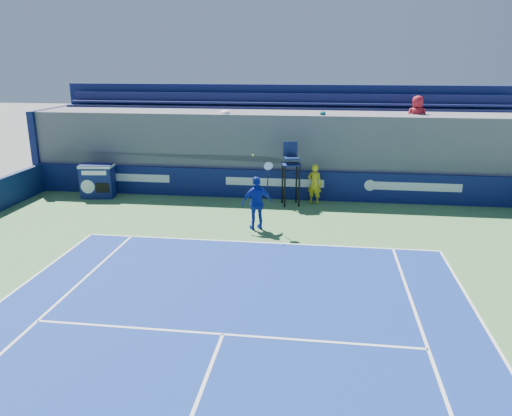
# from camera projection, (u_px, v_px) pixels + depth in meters

# --- Properties ---
(ball_person) EXTENTS (0.67, 0.54, 1.58)m
(ball_person) POSITION_uv_depth(u_px,v_px,m) (315.00, 184.00, 19.56)
(ball_person) COLOR gold
(ball_person) RESTS_ON apron
(back_hoarding) EXTENTS (20.40, 0.21, 1.20)m
(back_hoarding) POSITION_uv_depth(u_px,v_px,m) (275.00, 185.00, 20.32)
(back_hoarding) COLOR #0D164C
(back_hoarding) RESTS_ON ground
(match_clock) EXTENTS (1.39, 0.87, 1.40)m
(match_clock) POSITION_uv_depth(u_px,v_px,m) (98.00, 180.00, 20.47)
(match_clock) COLOR #101853
(match_clock) RESTS_ON ground
(umpire_chair) EXTENTS (0.85, 0.85, 2.48)m
(umpire_chair) POSITION_uv_depth(u_px,v_px,m) (291.00, 167.00, 19.20)
(umpire_chair) COLOR black
(umpire_chair) RESTS_ON ground
(tennis_player) EXTENTS (1.15, 0.83, 2.57)m
(tennis_player) POSITION_uv_depth(u_px,v_px,m) (257.00, 203.00, 16.52)
(tennis_player) COLOR #122899
(tennis_player) RESTS_ON apron
(stadium_seating) EXTENTS (21.00, 4.05, 4.40)m
(stadium_seating) POSITION_uv_depth(u_px,v_px,m) (280.00, 146.00, 21.92)
(stadium_seating) COLOR #57575C
(stadium_seating) RESTS_ON ground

